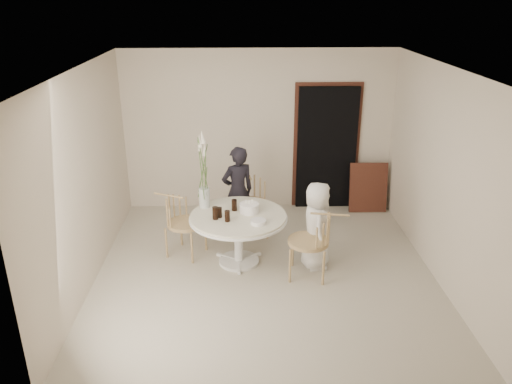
{
  "coord_description": "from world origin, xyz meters",
  "views": [
    {
      "loc": [
        -0.31,
        -5.87,
        3.55
      ],
      "look_at": [
        -0.11,
        0.3,
        1.04
      ],
      "focal_mm": 35.0,
      "sensor_mm": 36.0,
      "label": 1
    }
  ],
  "objects_px": {
    "chair_far": "(250,195)",
    "boy": "(316,226)",
    "table": "(238,222)",
    "birthday_cake": "(249,208)",
    "chair_left": "(177,216)",
    "flower_vase": "(204,178)",
    "girl": "(238,191)",
    "chair_right": "(319,235)"
  },
  "relations": [
    {
      "from": "chair_far",
      "to": "boy",
      "type": "distance_m",
      "value": 1.44
    },
    {
      "from": "chair_right",
      "to": "chair_left",
      "type": "relative_size",
      "value": 1.04
    },
    {
      "from": "boy",
      "to": "flower_vase",
      "type": "xyz_separation_m",
      "value": [
        -1.52,
        0.42,
        0.55
      ]
    },
    {
      "from": "chair_right",
      "to": "birthday_cake",
      "type": "height_order",
      "value": "chair_right"
    },
    {
      "from": "chair_left",
      "to": "birthday_cake",
      "type": "relative_size",
      "value": 3.41
    },
    {
      "from": "girl",
      "to": "chair_left",
      "type": "bearing_deg",
      "value": 10.42
    },
    {
      "from": "girl",
      "to": "flower_vase",
      "type": "xyz_separation_m",
      "value": [
        -0.46,
        -0.61,
        0.45
      ]
    },
    {
      "from": "girl",
      "to": "chair_right",
      "type": "bearing_deg",
      "value": 105.07
    },
    {
      "from": "boy",
      "to": "table",
      "type": "bearing_deg",
      "value": 84.19
    },
    {
      "from": "chair_far",
      "to": "birthday_cake",
      "type": "relative_size",
      "value": 3.52
    },
    {
      "from": "boy",
      "to": "chair_right",
      "type": "bearing_deg",
      "value": 179.21
    },
    {
      "from": "chair_left",
      "to": "boy",
      "type": "height_order",
      "value": "boy"
    },
    {
      "from": "birthday_cake",
      "to": "chair_right",
      "type": "bearing_deg",
      "value": -27.99
    },
    {
      "from": "chair_left",
      "to": "girl",
      "type": "bearing_deg",
      "value": -31.42
    },
    {
      "from": "chair_far",
      "to": "birthday_cake",
      "type": "xyz_separation_m",
      "value": [
        -0.03,
        -0.93,
        0.2
      ]
    },
    {
      "from": "table",
      "to": "chair_far",
      "type": "bearing_deg",
      "value": 80.11
    },
    {
      "from": "chair_right",
      "to": "flower_vase",
      "type": "distance_m",
      "value": 1.74
    },
    {
      "from": "table",
      "to": "chair_left",
      "type": "distance_m",
      "value": 0.92
    },
    {
      "from": "chair_right",
      "to": "chair_left",
      "type": "bearing_deg",
      "value": -100.16
    },
    {
      "from": "chair_right",
      "to": "chair_far",
      "type": "bearing_deg",
      "value": -138.2
    },
    {
      "from": "boy",
      "to": "flower_vase",
      "type": "bearing_deg",
      "value": 75.89
    },
    {
      "from": "chair_right",
      "to": "chair_left",
      "type": "height_order",
      "value": "chair_right"
    },
    {
      "from": "birthday_cake",
      "to": "flower_vase",
      "type": "relative_size",
      "value": 0.24
    },
    {
      "from": "chair_far",
      "to": "birthday_cake",
      "type": "height_order",
      "value": "chair_far"
    },
    {
      "from": "chair_far",
      "to": "flower_vase",
      "type": "distance_m",
      "value": 1.12
    },
    {
      "from": "girl",
      "to": "birthday_cake",
      "type": "xyz_separation_m",
      "value": [
        0.16,
        -0.82,
        0.09
      ]
    },
    {
      "from": "table",
      "to": "birthday_cake",
      "type": "bearing_deg",
      "value": 28.15
    },
    {
      "from": "girl",
      "to": "boy",
      "type": "bearing_deg",
      "value": 111.76
    },
    {
      "from": "girl",
      "to": "flower_vase",
      "type": "bearing_deg",
      "value": 29.24
    },
    {
      "from": "table",
      "to": "birthday_cake",
      "type": "xyz_separation_m",
      "value": [
        0.15,
        0.08,
        0.18
      ]
    },
    {
      "from": "chair_left",
      "to": "boy",
      "type": "distance_m",
      "value": 1.97
    },
    {
      "from": "chair_right",
      "to": "table",
      "type": "bearing_deg",
      "value": -100.43
    },
    {
      "from": "boy",
      "to": "flower_vase",
      "type": "relative_size",
      "value": 1.1
    },
    {
      "from": "chair_left",
      "to": "boy",
      "type": "bearing_deg",
      "value": -78.88
    },
    {
      "from": "birthday_cake",
      "to": "flower_vase",
      "type": "distance_m",
      "value": 0.75
    },
    {
      "from": "girl",
      "to": "boy",
      "type": "relative_size",
      "value": 1.15
    },
    {
      "from": "table",
      "to": "boy",
      "type": "distance_m",
      "value": 1.06
    },
    {
      "from": "chair_far",
      "to": "chair_left",
      "type": "relative_size",
      "value": 1.03
    },
    {
      "from": "birthday_cake",
      "to": "flower_vase",
      "type": "xyz_separation_m",
      "value": [
        -0.62,
        0.21,
        0.37
      ]
    },
    {
      "from": "boy",
      "to": "birthday_cake",
      "type": "distance_m",
      "value": 0.94
    },
    {
      "from": "table",
      "to": "birthday_cake",
      "type": "height_order",
      "value": "birthday_cake"
    },
    {
      "from": "table",
      "to": "chair_far",
      "type": "relative_size",
      "value": 1.44
    }
  ]
}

